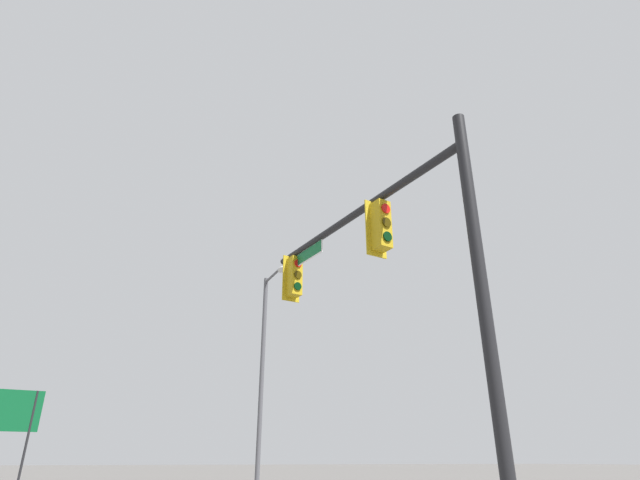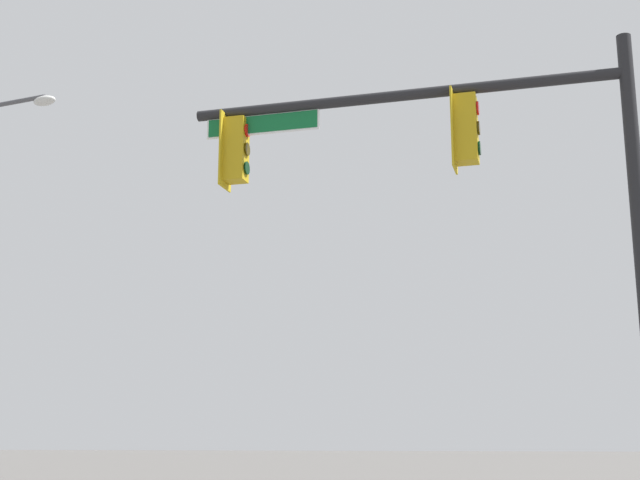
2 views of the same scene
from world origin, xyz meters
name	(u,v)px [view 2 (image 2 of 2)]	position (x,y,z in m)	size (l,w,h in m)	color
signal_pole_near	(461,176)	(-4.56, -7.83, 5.37)	(6.97, 1.54, 7.40)	black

